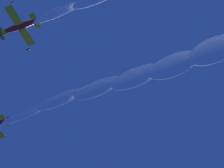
{
  "coord_description": "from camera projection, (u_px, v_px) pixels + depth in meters",
  "views": [
    {
      "loc": [
        -28.57,
        -26.64,
        1.78
      ],
      "look_at": [
        -1.22,
        -19.38,
        73.82
      ],
      "focal_mm": 74.2,
      "sensor_mm": 36.0,
      "label": 1
    }
  ],
  "objects": [
    {
      "name": "airplane_left_wingman",
      "position": [
        18.0,
        27.0,
        77.29
      ],
      "size": [
        8.06,
        7.57,
        3.59
      ],
      "color": "red"
    },
    {
      "name": "smoke_trail_lead",
      "position": [
        216.0,
        49.0,
        74.48
      ],
      "size": [
        10.7,
        58.12,
        9.51
      ],
      "color": "white"
    }
  ]
}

